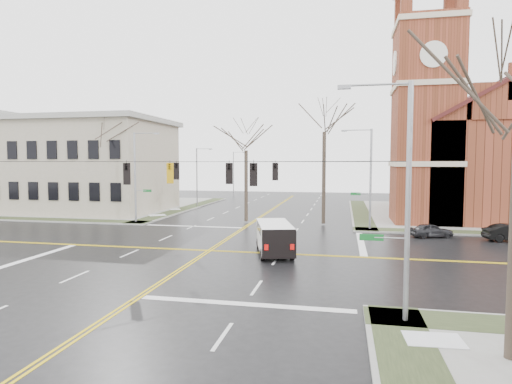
% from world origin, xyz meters
% --- Properties ---
extents(ground, '(120.00, 120.00, 0.00)m').
position_xyz_m(ground, '(0.00, 0.00, 0.00)').
color(ground, black).
rests_on(ground, ground).
extents(sidewalks, '(80.00, 80.00, 0.17)m').
position_xyz_m(sidewalks, '(0.00, 0.00, 0.08)').
color(sidewalks, gray).
rests_on(sidewalks, ground).
extents(road_markings, '(100.00, 100.00, 0.01)m').
position_xyz_m(road_markings, '(0.00, 0.00, 0.01)').
color(road_markings, gold).
rests_on(road_markings, ground).
extents(church, '(24.28, 27.48, 27.50)m').
position_xyz_m(church, '(24.76, 24.78, 8.43)').
color(church, '#612D19').
rests_on(church, ground).
extents(civic_building_a, '(18.00, 14.00, 11.00)m').
position_xyz_m(civic_building_a, '(-22.00, 20.00, 5.50)').
color(civic_building_a, gray).
rests_on(civic_building_a, ground).
extents(signal_pole_ne, '(2.75, 0.22, 9.00)m').
position_xyz_m(signal_pole_ne, '(11.32, 11.50, 4.95)').
color(signal_pole_ne, gray).
rests_on(signal_pole_ne, ground).
extents(signal_pole_nw, '(2.75, 0.22, 9.00)m').
position_xyz_m(signal_pole_nw, '(-11.32, 11.50, 4.95)').
color(signal_pole_nw, gray).
rests_on(signal_pole_nw, ground).
extents(signal_pole_se, '(2.75, 0.22, 9.00)m').
position_xyz_m(signal_pole_se, '(11.32, -11.50, 4.95)').
color(signal_pole_se, gray).
rests_on(signal_pole_se, ground).
extents(span_wires, '(23.02, 23.02, 0.03)m').
position_xyz_m(span_wires, '(0.00, 0.00, 6.20)').
color(span_wires, black).
rests_on(span_wires, ground).
extents(traffic_signals, '(8.21, 8.26, 1.30)m').
position_xyz_m(traffic_signals, '(-0.00, -0.67, 5.45)').
color(traffic_signals, black).
rests_on(traffic_signals, ground).
extents(streetlight_north_a, '(2.30, 0.20, 8.00)m').
position_xyz_m(streetlight_north_a, '(-10.65, 28.00, 4.47)').
color(streetlight_north_a, gray).
rests_on(streetlight_north_a, ground).
extents(streetlight_north_b, '(2.30, 0.20, 8.00)m').
position_xyz_m(streetlight_north_b, '(-10.65, 48.00, 4.47)').
color(streetlight_north_b, gray).
rests_on(streetlight_north_b, ground).
extents(cargo_van, '(3.49, 5.81, 2.08)m').
position_xyz_m(cargo_van, '(4.56, 0.06, 1.23)').
color(cargo_van, white).
rests_on(cargo_van, ground).
extents(parked_car_a, '(3.61, 2.20, 1.15)m').
position_xyz_m(parked_car_a, '(16.24, 8.74, 0.57)').
color(parked_car_a, black).
rests_on(parked_car_a, ground).
extents(parked_car_b, '(4.21, 2.00, 1.33)m').
position_xyz_m(parked_car_b, '(22.01, 8.11, 0.67)').
color(parked_car_b, black).
rests_on(parked_car_b, ground).
extents(tree_nw_far, '(4.00, 4.00, 11.72)m').
position_xyz_m(tree_nw_far, '(-15.03, 13.22, 8.48)').
color(tree_nw_far, '#322A20').
rests_on(tree_nw_far, ground).
extents(tree_nw_near, '(4.00, 4.00, 10.80)m').
position_xyz_m(tree_nw_near, '(-0.59, 14.01, 7.82)').
color(tree_nw_near, '#322A20').
rests_on(tree_nw_near, ground).
extents(tree_ne, '(4.00, 4.00, 13.43)m').
position_xyz_m(tree_ne, '(7.22, 13.93, 9.69)').
color(tree_ne, '#322A20').
rests_on(tree_ne, ground).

